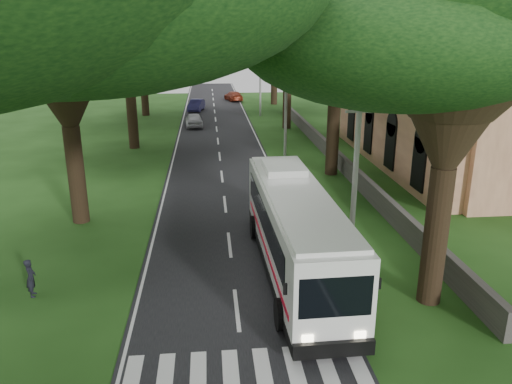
{
  "coord_description": "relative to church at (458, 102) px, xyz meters",
  "views": [
    {
      "loc": [
        -0.86,
        -14.51,
        10.09
      ],
      "look_at": [
        1.46,
        9.54,
        2.2
      ],
      "focal_mm": 35.0,
      "sensor_mm": 36.0,
      "label": 1
    }
  ],
  "objects": [
    {
      "name": "ground",
      "position": [
        -17.86,
        -21.55,
        -4.91
      ],
      "size": [
        140.0,
        140.0,
        0.0
      ],
      "primitive_type": "plane",
      "color": "#1C4213",
      "rests_on": "ground"
    },
    {
      "name": "road",
      "position": [
        -17.86,
        3.45,
        -4.9
      ],
      "size": [
        8.0,
        120.0,
        0.04
      ],
      "primitive_type": "cube",
      "color": "black",
      "rests_on": "ground"
    },
    {
      "name": "crosswalk",
      "position": [
        -17.86,
        -23.55,
        -4.91
      ],
      "size": [
        8.0,
        3.0,
        0.01
      ],
      "primitive_type": "cube",
      "color": "silver",
      "rests_on": "ground"
    },
    {
      "name": "property_wall",
      "position": [
        -8.86,
        2.45,
        -4.31
      ],
      "size": [
        0.35,
        50.0,
        1.2
      ],
      "primitive_type": "cube",
      "color": "#383533",
      "rests_on": "ground"
    },
    {
      "name": "church",
      "position": [
        0.0,
        0.0,
        0.0
      ],
      "size": [
        14.0,
        24.0,
        11.6
      ],
      "color": "tan",
      "rests_on": "ground"
    },
    {
      "name": "pole_near",
      "position": [
        -12.36,
        -15.55,
        -0.73
      ],
      "size": [
        1.6,
        0.24,
        8.0
      ],
      "color": "gray",
      "rests_on": "ground"
    },
    {
      "name": "pole_mid",
      "position": [
        -12.36,
        4.45,
        -0.73
      ],
      "size": [
        1.6,
        0.24,
        8.0
      ],
      "color": "gray",
      "rests_on": "ground"
    },
    {
      "name": "pole_far",
      "position": [
        -12.36,
        24.45,
        -0.73
      ],
      "size": [
        1.6,
        0.24,
        8.0
      ],
      "color": "gray",
      "rests_on": "ground"
    },
    {
      "name": "tree_l_mida",
      "position": [
        -25.86,
        -9.55,
        5.74
      ],
      "size": [
        13.81,
        13.81,
        13.71
      ],
      "color": "black",
      "rests_on": "ground"
    },
    {
      "name": "tree_l_midb",
      "position": [
        -25.36,
        8.45,
        5.52
      ],
      "size": [
        13.45,
        13.45,
        13.41
      ],
      "color": "black",
      "rests_on": "ground"
    },
    {
      "name": "tree_l_far",
      "position": [
        -26.36,
        26.45,
        7.04
      ],
      "size": [
        16.02,
        16.02,
        15.43
      ],
      "color": "black",
      "rests_on": "ground"
    },
    {
      "name": "tree_r_near",
      "position": [
        -10.36,
        -19.55,
        5.89
      ],
      "size": [
        13.65,
        13.65,
        13.83
      ],
      "color": "black",
      "rests_on": "ground"
    },
    {
      "name": "tree_r_mida",
      "position": [
        -9.86,
        -1.55,
        6.27
      ],
      "size": [
        12.88,
        12.88,
        14.09
      ],
      "color": "black",
      "rests_on": "ground"
    },
    {
      "name": "tree_r_midb",
      "position": [
        -10.36,
        16.45,
        6.88
      ],
      "size": [
        12.72,
        12.72,
        14.69
      ],
      "color": "black",
      "rests_on": "ground"
    },
    {
      "name": "tree_r_far",
      "position": [
        -9.36,
        34.45,
        6.35
      ],
      "size": [
        13.74,
        13.74,
        14.31
      ],
      "color": "black",
      "rests_on": "ground"
    },
    {
      "name": "coach_bus",
      "position": [
        -15.17,
        -16.64,
        -2.91
      ],
      "size": [
        3.19,
        12.68,
        3.72
      ],
      "rotation": [
        0.0,
        0.0,
        0.02
      ],
      "color": "white",
      "rests_on": "ground"
    },
    {
      "name": "distant_car_a",
      "position": [
        -20.25,
        18.09,
        -4.13
      ],
      "size": [
        2.08,
        4.53,
        1.51
      ],
      "primitive_type": "imported",
      "rotation": [
        0.0,
        0.0,
        3.21
      ],
      "color": "#B2B2B7",
      "rests_on": "road"
    },
    {
      "name": "distant_car_b",
      "position": [
        -20.2,
        29.31,
        -4.16
      ],
      "size": [
        2.3,
        4.59,
        1.45
      ],
      "primitive_type": "imported",
      "rotation": [
        0.0,
        0.0,
        -0.18
      ],
      "color": "navy",
      "rests_on": "road"
    },
    {
      "name": "distant_car_c",
      "position": [
        -14.86,
        38.49,
        -4.2
      ],
      "size": [
        2.91,
        5.02,
        1.37
      ],
      "primitive_type": "imported",
      "rotation": [
        0.0,
        0.0,
        3.37
      ],
      "color": "maroon",
      "rests_on": "road"
    },
    {
      "name": "pedestrian",
      "position": [
        -25.87,
        -17.69,
        -4.12
      ],
      "size": [
        0.48,
        0.64,
        1.58
      ],
      "primitive_type": "imported",
      "rotation": [
        0.0,
        0.0,
        1.77
      ],
      "color": "black",
      "rests_on": "ground"
    }
  ]
}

